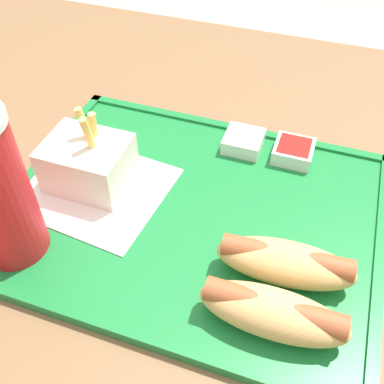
{
  "coord_description": "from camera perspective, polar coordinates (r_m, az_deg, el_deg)",
  "views": [
    {
      "loc": [
        -0.1,
        0.3,
        1.17
      ],
      "look_at": [
        0.01,
        -0.03,
        0.81
      ],
      "focal_mm": 42.0,
      "sensor_mm": 36.0,
      "label": 1
    }
  ],
  "objects": [
    {
      "name": "paper_napkin",
      "position": [
        0.57,
        -12.5,
        0.58
      ],
      "size": [
        0.19,
        0.17,
        0.0
      ],
      "color": "white",
      "rests_on": "food_tray"
    },
    {
      "name": "fries_carton",
      "position": [
        0.55,
        -13.03,
        3.6
      ],
      "size": [
        0.1,
        0.08,
        0.1
      ],
      "color": "silver",
      "rests_on": "food_tray"
    },
    {
      "name": "sauce_cup_mayo",
      "position": [
        0.61,
        6.55,
        6.47
      ],
      "size": [
        0.05,
        0.05,
        0.02
      ],
      "color": "silver",
      "rests_on": "food_tray"
    },
    {
      "name": "hot_dog_far",
      "position": [
        0.43,
        10.27,
        -14.78
      ],
      "size": [
        0.14,
        0.05,
        0.04
      ],
      "color": "tan",
      "rests_on": "food_tray"
    },
    {
      "name": "food_tray",
      "position": [
        0.53,
        0.0,
        -2.61
      ],
      "size": [
        0.44,
        0.34,
        0.01
      ],
      "color": "#197233",
      "rests_on": "dining_table"
    },
    {
      "name": "hot_dog_near",
      "position": [
        0.46,
        11.79,
        -8.69
      ],
      "size": [
        0.14,
        0.06,
        0.04
      ],
      "color": "tan",
      "rests_on": "food_tray"
    },
    {
      "name": "dining_table",
      "position": [
        0.85,
        0.14,
        -22.02
      ],
      "size": [
        1.41,
        1.04,
        0.77
      ],
      "color": "brown",
      "rests_on": "ground_plane"
    },
    {
      "name": "sauce_cup_ketchup",
      "position": [
        0.6,
        12.75,
        5.1
      ],
      "size": [
        0.05,
        0.05,
        0.02
      ],
      "color": "silver",
      "rests_on": "food_tray"
    }
  ]
}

